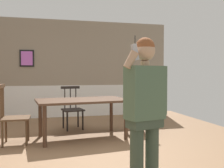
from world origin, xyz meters
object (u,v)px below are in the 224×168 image
Objects in this scene: chair_near_window at (13,116)px; chair_at_table_head at (72,108)px; person_figure at (145,105)px; chair_by_doorway at (140,110)px; dining_table at (82,104)px.

chair_at_table_head is (1.12, 1.01, -0.03)m from chair_near_window.
chair_at_table_head is 3.34m from person_figure.
person_figure reaches higher than chair_near_window.
chair_at_table_head is at bearing 59.30° from chair_by_doorway.
person_figure is at bearing 34.60° from chair_near_window.
dining_table is 0.90m from chair_at_table_head.
chair_by_doorway is at bearing -124.40° from person_figure.
person_figure is (1.56, -2.27, 0.41)m from chair_near_window.
dining_table is at bearing 86.37° from chair_at_table_head.
dining_table is 1.81× the size of chair_by_doorway.
chair_by_doorway reaches higher than dining_table.
dining_table is 1.24m from chair_near_window.
chair_at_table_head is at bearing -97.56° from person_figure.
chair_by_doorway is 0.62× the size of person_figure.
chair_at_table_head reaches higher than dining_table.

